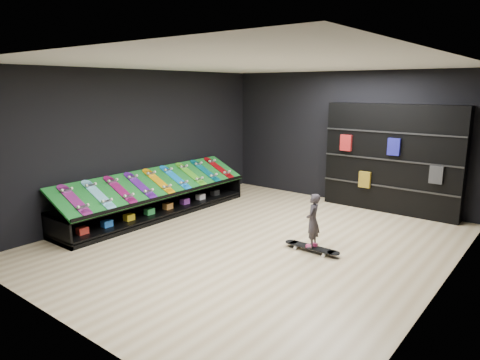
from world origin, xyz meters
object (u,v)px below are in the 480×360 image
Objects in this scene: display_rack at (157,204)px; child at (312,231)px; back_shelving at (392,159)px; floor_skateboard at (312,249)px.

child is at bearing 2.94° from display_rack.
floor_skateboard is (-0.15, -3.14, -1.11)m from back_shelving.
child reaches higher than display_rack.
child is at bearing -92.72° from back_shelving.
back_shelving is 3.24m from child.
back_shelving reaches higher than display_rack.
back_shelving is at bearing 87.46° from floor_skateboard.
child is (0.00, 0.00, 0.32)m from floor_skateboard.
back_shelving is at bearing 41.83° from display_rack.
back_shelving is 5.37× the size of child.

